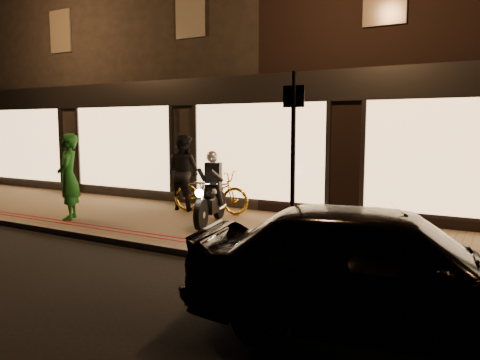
{
  "coord_description": "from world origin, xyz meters",
  "views": [
    {
      "loc": [
        5.42,
        -6.34,
        2.24
      ],
      "look_at": [
        0.5,
        2.22,
        1.1
      ],
      "focal_mm": 35.0,
      "sensor_mm": 36.0,
      "label": 1
    }
  ],
  "objects_px": {
    "bicycle_gold": "(211,192)",
    "motorcycle": "(211,196)",
    "sign_post": "(293,153)",
    "person_green": "(69,177)",
    "parked_car": "(382,268)"
  },
  "relations": [
    {
      "from": "bicycle_gold",
      "to": "motorcycle",
      "type": "bearing_deg",
      "value": -153.0
    },
    {
      "from": "bicycle_gold",
      "to": "sign_post",
      "type": "bearing_deg",
      "value": -133.46
    },
    {
      "from": "bicycle_gold",
      "to": "person_green",
      "type": "bearing_deg",
      "value": 126.07
    },
    {
      "from": "motorcycle",
      "to": "person_green",
      "type": "distance_m",
      "value": 3.32
    },
    {
      "from": "sign_post",
      "to": "parked_car",
      "type": "xyz_separation_m",
      "value": [
        1.95,
        -2.07,
        -1.07
      ]
    },
    {
      "from": "sign_post",
      "to": "parked_car",
      "type": "relative_size",
      "value": 0.71
    },
    {
      "from": "bicycle_gold",
      "to": "parked_car",
      "type": "distance_m",
      "value": 6.77
    },
    {
      "from": "sign_post",
      "to": "bicycle_gold",
      "type": "xyz_separation_m",
      "value": [
        -3.18,
        2.35,
        -1.15
      ]
    },
    {
      "from": "motorcycle",
      "to": "sign_post",
      "type": "relative_size",
      "value": 0.63
    },
    {
      "from": "motorcycle",
      "to": "bicycle_gold",
      "type": "bearing_deg",
      "value": 108.04
    },
    {
      "from": "person_green",
      "to": "parked_car",
      "type": "bearing_deg",
      "value": 33.89
    },
    {
      "from": "bicycle_gold",
      "to": "person_green",
      "type": "xyz_separation_m",
      "value": [
        -2.38,
        -2.23,
        0.46
      ]
    },
    {
      "from": "sign_post",
      "to": "person_green",
      "type": "relative_size",
      "value": 1.53
    },
    {
      "from": "sign_post",
      "to": "bicycle_gold",
      "type": "height_order",
      "value": "sign_post"
    },
    {
      "from": "sign_post",
      "to": "person_green",
      "type": "xyz_separation_m",
      "value": [
        -5.56,
        0.12,
        -0.7
      ]
    }
  ]
}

